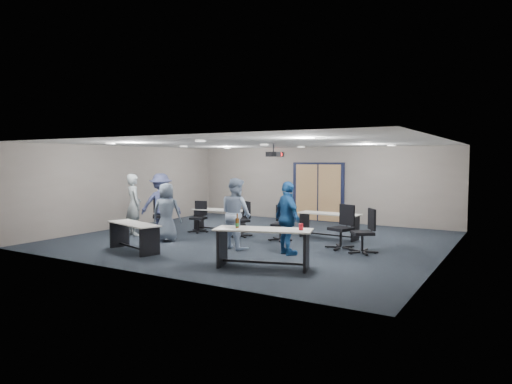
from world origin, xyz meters
The scene contains 25 objects.
floor centered at (0.00, 0.00, 0.00)m, with size 10.00×10.00×0.00m, color black.
back_wall centered at (0.00, 4.50, 1.35)m, with size 10.00×0.04×2.70m, color slate.
front_wall centered at (0.00, -4.50, 1.35)m, with size 10.00×0.04×2.70m, color slate.
left_wall centered at (-5.00, 0.00, 1.35)m, with size 0.04×9.00×2.70m, color slate.
right_wall centered at (5.00, 0.00, 1.35)m, with size 0.04×9.00×2.70m, color slate.
ceiling centered at (0.00, 0.00, 2.70)m, with size 10.00×9.00×0.04m, color silver.
double_door centered at (0.00, 4.46, 1.05)m, with size 2.00×0.07×2.20m.
exit_sign centered at (-1.60, 4.44, 2.45)m, with size 0.32×0.07×0.18m.
ceiling_projector centered at (0.30, 0.50, 2.40)m, with size 0.35×0.32×0.37m.
ceiling_can_lights centered at (0.00, 0.25, 2.67)m, with size 6.24×5.74×0.02m, color silver, non-canonical shape.
table_front_left centered at (-1.69, -2.99, 0.47)m, with size 1.80×1.02×0.69m.
table_front_right centered at (1.90, -2.87, 0.57)m, with size 2.12×1.24×1.12m.
table_back_left centered at (-1.66, 0.59, 0.48)m, with size 1.76×0.72×0.70m.
table_back_right centered at (1.73, 1.21, 0.49)m, with size 1.81×0.69×0.72m.
chair_back_a centered at (-2.14, 0.14, 0.48)m, with size 0.60×0.60×0.96m, color black, non-canonical shape.
chair_back_b centered at (-0.59, 0.12, 0.52)m, with size 0.65×0.65×1.03m, color black, non-canonical shape.
chair_back_c centered at (0.73, 0.13, 0.49)m, with size 0.62×0.62×0.98m, color black, non-canonical shape.
chair_back_d centered at (2.57, -0.13, 0.56)m, with size 0.70×0.70×1.11m, color black, non-canonical shape.
chair_loose_left centered at (-2.88, -0.69, 0.60)m, with size 0.75×0.75×1.20m, color black, non-canonical shape.
chair_loose_right centered at (3.21, -0.38, 0.54)m, with size 0.68×0.68×1.08m, color black, non-canonical shape.
person_gray centered at (-3.45, -1.26, 0.92)m, with size 0.67×0.44×1.83m, color #96A1A4.
person_plaid centered at (-1.93, -1.53, 0.81)m, with size 0.79×0.51×1.61m, color slate.
person_lightblue centered at (0.28, -1.43, 0.89)m, with size 0.87×0.68×1.79m, color #9BAFCD.
person_navy centered at (1.73, -1.42, 0.87)m, with size 1.02×0.42×1.74m, color navy.
person_back centered at (-3.01, -0.58, 0.92)m, with size 1.18×0.68×1.83m, color #3A4069.
Camera 1 is at (6.55, -10.97, 2.23)m, focal length 32.00 mm.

